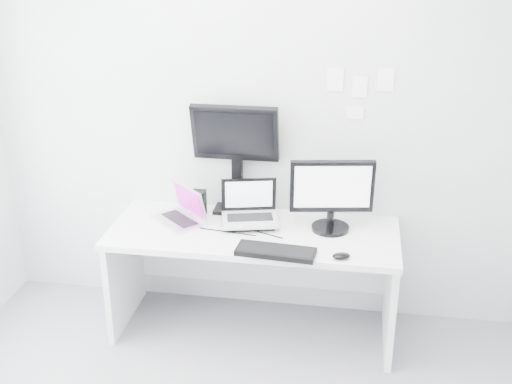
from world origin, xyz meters
TOP-DOWN VIEW (x-y plane):
  - back_wall at (0.00, 1.60)m, footprint 3.60×0.00m
  - desk at (0.00, 1.25)m, footprint 1.80×0.70m
  - macbook at (-0.50, 1.29)m, footprint 0.41×0.40m
  - speaker at (-0.39, 1.42)m, footprint 0.10×0.10m
  - dell_laptop at (-0.03, 1.32)m, footprint 0.40×0.35m
  - rear_monitor at (-0.16, 1.54)m, footprint 0.55×0.20m
  - samsung_monitor at (0.47, 1.34)m, footprint 0.55×0.32m
  - keyboard at (0.18, 0.97)m, footprint 0.47×0.20m
  - mouse at (0.56, 0.97)m, footprint 0.12×0.10m
  - wall_note_0 at (0.45, 1.59)m, footprint 0.10×0.00m
  - wall_note_1 at (0.60, 1.59)m, footprint 0.09×0.00m
  - wall_note_2 at (0.75, 1.59)m, footprint 0.10×0.00m
  - wall_note_3 at (0.58, 1.59)m, footprint 0.11×0.00m

SIDE VIEW (x-z plane):
  - desk at x=0.00m, z-range 0.00..0.73m
  - keyboard at x=0.18m, z-range 0.73..0.76m
  - mouse at x=0.56m, z-range 0.73..0.76m
  - speaker at x=-0.39m, z-range 0.73..0.90m
  - macbook at x=-0.50m, z-range 0.73..0.98m
  - dell_laptop at x=-0.03m, z-range 0.73..1.02m
  - samsung_monitor at x=0.47m, z-range 0.73..1.20m
  - rear_monitor at x=-0.16m, z-range 0.73..1.48m
  - back_wall at x=0.00m, z-range -0.45..3.15m
  - wall_note_3 at x=0.58m, z-range 1.38..1.46m
  - wall_note_1 at x=0.60m, z-range 1.52..1.65m
  - wall_note_0 at x=0.45m, z-range 1.55..1.69m
  - wall_note_2 at x=0.75m, z-range 1.56..1.70m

